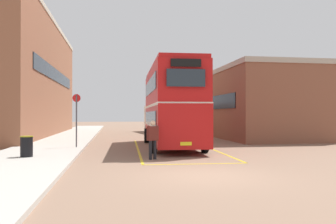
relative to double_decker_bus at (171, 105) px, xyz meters
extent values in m
plane|color=#846651|center=(-0.52, 4.69, -2.51)|extent=(135.60, 135.60, 0.00)
cube|color=#B2ADA3|center=(-7.02, 7.09, -2.44)|extent=(4.00, 57.60, 0.14)
cube|color=brown|center=(-11.51, 12.50, 2.48)|extent=(5.78, 24.60, 9.99)
cube|color=#232D38|center=(-8.59, 12.50, 2.98)|extent=(0.06, 18.70, 1.10)
cube|color=#BCB29E|center=(-11.51, 12.50, 7.65)|extent=(5.90, 24.72, 0.36)
cube|color=brown|center=(8.64, 8.52, 0.16)|extent=(7.33, 15.44, 5.34)
cube|color=#19232D|center=(4.95, 8.52, 0.42)|extent=(0.06, 11.73, 1.10)
cube|color=#A89E8E|center=(8.64, 8.52, 3.01)|extent=(7.45, 15.56, 0.36)
cylinder|color=black|center=(-1.19, 3.23, -2.01)|extent=(0.32, 1.01, 1.00)
cylinder|color=black|center=(1.42, 3.14, -2.01)|extent=(0.32, 1.01, 1.00)
cylinder|color=black|center=(-1.42, -3.14, -2.01)|extent=(0.32, 1.01, 1.00)
cylinder|color=black|center=(1.19, -3.23, -2.01)|extent=(0.32, 1.01, 1.00)
cube|color=#B71414|center=(0.00, 0.00, -1.11)|extent=(2.90, 10.36, 2.10)
cube|color=#B71414|center=(0.00, 0.00, 0.99)|extent=(2.90, 10.16, 2.10)
cube|color=#B71414|center=(0.00, 0.00, 2.14)|extent=(2.79, 10.05, 0.20)
cube|color=white|center=(0.00, 0.00, -0.06)|extent=(2.93, 10.26, 0.14)
cube|color=#232D38|center=(-1.28, 0.05, -0.81)|extent=(0.34, 8.42, 0.84)
cube|color=#232D38|center=(-1.28, 0.05, 1.09)|extent=(0.34, 8.42, 0.84)
cube|color=#232D38|center=(1.28, -0.05, -0.81)|extent=(0.34, 8.42, 0.84)
cube|color=#232D38|center=(1.28, -0.05, 1.09)|extent=(0.34, 8.42, 0.84)
cube|color=#232D38|center=(-0.19, -5.15, 1.09)|extent=(1.77, 0.10, 0.80)
cube|color=black|center=(-0.19, -5.15, 1.77)|extent=(1.39, 0.09, 0.36)
cube|color=#232D38|center=(0.19, 5.15, -0.71)|extent=(2.02, 0.11, 1.00)
cube|color=yellow|center=(-0.19, -5.15, -1.88)|extent=(0.52, 0.05, 0.16)
cylinder|color=black|center=(0.30, 18.29, -2.05)|extent=(0.38, 0.95, 0.92)
cylinder|color=black|center=(2.71, 18.60, -2.05)|extent=(0.38, 0.95, 0.92)
cylinder|color=black|center=(1.04, 12.60, -2.05)|extent=(0.38, 0.95, 0.92)
cylinder|color=black|center=(3.44, 12.91, -2.05)|extent=(0.38, 0.95, 0.92)
cube|color=silver|center=(1.87, 15.60, -0.91)|extent=(3.55, 9.78, 2.60)
cube|color=silver|center=(1.87, 15.60, 0.45)|extent=(3.36, 9.38, 0.12)
cube|color=#232D38|center=(0.69, 15.45, -0.56)|extent=(1.01, 7.59, 0.96)
cube|color=#232D38|center=(3.05, 15.75, -0.56)|extent=(1.01, 7.59, 0.96)
cube|color=#232D38|center=(1.26, 20.36, -0.61)|extent=(1.86, 0.28, 1.10)
cylinder|color=black|center=(-1.64, -5.47, -2.10)|extent=(0.14, 0.14, 0.82)
cylinder|color=black|center=(-1.84, -5.55, -2.10)|extent=(0.14, 0.14, 0.82)
cube|color=#591E19|center=(-1.74, -5.51, -1.38)|extent=(0.53, 0.37, 0.62)
cylinder|color=#591E19|center=(-1.51, -5.43, -1.35)|extent=(0.09, 0.09, 0.59)
cylinder|color=#591E19|center=(-1.96, -5.59, -1.35)|extent=(0.09, 0.09, 0.59)
sphere|color=beige|center=(-1.73, -5.53, -0.94)|extent=(0.22, 0.22, 0.22)
cylinder|color=black|center=(-7.07, -4.91, -1.95)|extent=(0.51, 0.51, 0.85)
cylinder|color=olive|center=(-7.07, -4.91, -1.50)|extent=(0.54, 0.54, 0.04)
cylinder|color=#4C4C51|center=(-5.45, -0.67, -0.93)|extent=(0.08, 0.08, 2.90)
cylinder|color=red|center=(-5.45, -0.67, 0.34)|extent=(0.44, 0.12, 0.44)
cube|color=gold|center=(-2.06, -0.95, -2.51)|extent=(0.57, 12.27, 0.01)
cube|color=gold|center=(2.06, -1.10, -2.51)|extent=(0.57, 12.27, 0.01)
cube|color=gold|center=(-0.22, -7.16, -2.51)|extent=(4.25, 0.28, 0.01)
camera|label=1|loc=(-3.40, -20.45, -0.56)|focal=37.12mm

